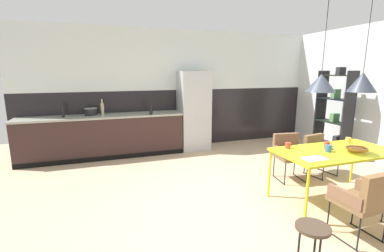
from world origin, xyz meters
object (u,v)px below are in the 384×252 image
at_px(armchair_far_side, 366,197).
at_px(mug_short_terracotta, 288,145).
at_px(mug_white_ceramic, 329,148).
at_px(refrigerator_column, 194,111).
at_px(mug_dark_espresso, 348,140).
at_px(bottle_oil_tall, 151,109).
at_px(armchair_facing_counter, 289,150).
at_px(bottle_wine_green, 102,108).
at_px(cooking_pot, 91,112).
at_px(bottle_spice_small, 63,111).
at_px(fruit_bowl, 357,149).
at_px(side_stool, 313,231).
at_px(armchair_head_of_table, 319,149).
at_px(pendant_lamp_over_table_near, 321,83).
at_px(open_shelf_unit, 334,112).
at_px(dining_table, 336,154).
at_px(open_book, 315,159).
at_px(pendant_lamp_over_table_far, 362,82).
at_px(mug_glass_clear, 327,145).

height_order(armchair_far_side, mug_short_terracotta, mug_short_terracotta).
bearing_deg(mug_short_terracotta, mug_white_ceramic, -36.21).
bearing_deg(refrigerator_column, mug_white_ceramic, -74.31).
relative_size(mug_dark_espresso, bottle_oil_tall, 0.43).
height_order(armchair_facing_counter, bottle_wine_green, bottle_wine_green).
relative_size(cooking_pot, bottle_wine_green, 0.78).
bearing_deg(bottle_spice_small, mug_dark_espresso, -33.48).
bearing_deg(fruit_bowl, side_stool, -149.24).
bearing_deg(armchair_head_of_table, bottle_wine_green, -42.36).
distance_m(mug_short_terracotta, bottle_spice_small, 4.37).
distance_m(refrigerator_column, bottle_wine_green, 2.06).
xyz_separation_m(refrigerator_column, pendant_lamp_over_table_near, (0.71, -3.12, 0.77)).
distance_m(armchair_head_of_table, open_shelf_unit, 1.47).
distance_m(dining_table, open_book, 0.61).
distance_m(armchair_head_of_table, armchair_far_side, 2.03).
bearing_deg(mug_dark_espresso, pendant_lamp_over_table_far, -124.77).
relative_size(refrigerator_column, side_stool, 3.92).
xyz_separation_m(fruit_bowl, cooking_pot, (-3.56, 3.40, 0.21)).
distance_m(side_stool, open_shelf_unit, 4.13).
height_order(open_book, mug_short_terracotta, mug_short_terracotta).
distance_m(bottle_oil_tall, side_stool, 4.14).
bearing_deg(cooking_pot, pendant_lamp_over_table_far, -41.56).
xyz_separation_m(dining_table, open_book, (-0.57, -0.21, 0.05)).
height_order(dining_table, mug_glass_clear, mug_glass_clear).
relative_size(refrigerator_column, open_shelf_unit, 0.96).
xyz_separation_m(side_stool, pendant_lamp_over_table_near, (1.00, 1.11, 1.27)).
distance_m(armchair_far_side, mug_short_terracotta, 1.20).
xyz_separation_m(open_book, bottle_oil_tall, (-1.53, 3.17, 0.27)).
distance_m(armchair_far_side, mug_white_ceramic, 0.95).
height_order(mug_white_ceramic, side_stool, mug_white_ceramic).
bearing_deg(mug_short_terracotta, cooking_pot, 132.93).
distance_m(open_book, mug_glass_clear, 0.58).
height_order(dining_table, side_stool, dining_table).
bearing_deg(fruit_bowl, bottle_spice_small, 141.17).
xyz_separation_m(refrigerator_column, open_book, (0.48, -3.38, -0.17)).
distance_m(cooking_pot, bottle_spice_small, 0.54).
height_order(cooking_pot, pendant_lamp_over_table_far, pendant_lamp_over_table_far).
bearing_deg(mug_white_ceramic, mug_glass_clear, 53.47).
bearing_deg(armchair_facing_counter, open_shelf_unit, -147.91).
bearing_deg(side_stool, armchair_far_side, 12.46).
height_order(armchair_far_side, fruit_bowl, armchair_far_side).
bearing_deg(mug_white_ceramic, open_book, -154.46).
distance_m(armchair_facing_counter, mug_dark_espresso, 0.91).
height_order(armchair_far_side, side_stool, armchair_far_side).
bearing_deg(armchair_head_of_table, mug_glass_clear, 41.02).
height_order(armchair_head_of_table, mug_white_ceramic, mug_white_ceramic).
bearing_deg(bottle_spice_small, bottle_oil_tall, -6.66).
bearing_deg(refrigerator_column, cooking_pot, 177.47).
bearing_deg(cooking_pot, side_stool, -65.21).
xyz_separation_m(dining_table, pendant_lamp_over_table_near, (-0.34, 0.05, 0.99)).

